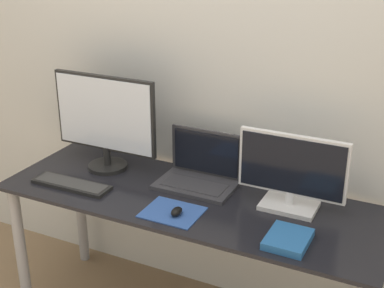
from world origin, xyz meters
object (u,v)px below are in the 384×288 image
(keyboard, at_px, (71,184))
(laptop, at_px, (200,172))
(book, at_px, (288,239))
(monitor_right, at_px, (292,173))
(mouse, at_px, (177,212))
(monitor_left, at_px, (105,120))

(keyboard, bearing_deg, laptop, 28.96)
(laptop, xyz_separation_m, book, (0.52, -0.32, -0.04))
(monitor_right, xyz_separation_m, mouse, (-0.40, -0.28, -0.14))
(monitor_right, bearing_deg, book, -74.49)
(monitor_left, relative_size, mouse, 8.20)
(monitor_right, distance_m, mouse, 0.51)
(keyboard, height_order, book, book)
(monitor_right, distance_m, laptop, 0.46)
(monitor_left, height_order, keyboard, monitor_left)
(monitor_left, height_order, laptop, monitor_left)
(book, bearing_deg, laptop, 148.64)
(laptop, distance_m, book, 0.61)
(mouse, distance_m, book, 0.48)
(keyboard, distance_m, book, 1.04)
(laptop, relative_size, book, 1.86)
(monitor_left, distance_m, monitor_right, 0.94)
(mouse, xyz_separation_m, book, (0.47, 0.01, -0.01))
(laptop, relative_size, keyboard, 0.93)
(monitor_left, relative_size, monitor_right, 1.18)
(laptop, xyz_separation_m, keyboard, (-0.52, -0.29, -0.05))
(monitor_left, xyz_separation_m, mouse, (0.53, -0.28, -0.23))
(laptop, bearing_deg, monitor_right, -5.88)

